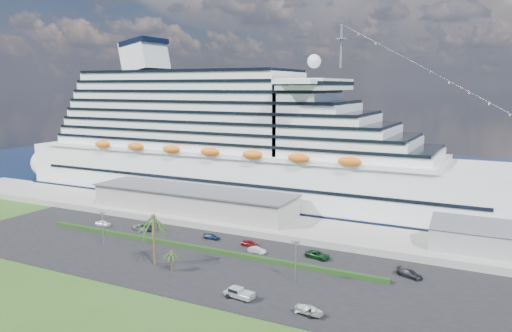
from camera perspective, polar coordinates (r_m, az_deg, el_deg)
The scene contains 22 objects.
ground at distance 99.47m, azimuth -8.32°, elevation -12.77°, with size 420.00×420.00×0.00m, color #2D4A18.
asphalt_lot at distance 107.97m, azimuth -4.89°, elevation -10.88°, with size 140.00×38.00×0.12m, color black.
wharf at distance 131.98m, azimuth 1.82°, elevation -6.72°, with size 240.00×20.00×1.80m, color gray.
water at distance 215.09m, azimuth 12.10°, elevation -0.95°, with size 420.00×160.00×0.02m, color black.
cruise_ship at distance 159.40m, azimuth -1.47°, elevation 1.84°, with size 191.00×38.00×54.00m.
terminal_building at distance 143.06m, azimuth -7.29°, elevation -3.83°, with size 61.00×15.00×6.30m.
port_shed at distance 119.44m, azimuth 25.23°, elevation -7.58°, with size 24.00×12.31×7.37m.
hedge at distance 115.90m, azimuth -6.97°, elevation -9.23°, with size 88.00×1.10×0.90m, color black.
lamp_post_left at distance 120.83m, azimuth -17.12°, elevation -6.44°, with size 1.60×0.35×8.27m.
lamp_post_right at distance 95.02m, azimuth 4.55°, elevation -10.33°, with size 1.60×0.35×8.27m.
palm_tall at distance 105.33m, azimuth -11.64°, elevation -6.33°, with size 8.82×8.82×11.13m.
palm_short at distance 102.59m, azimuth -9.63°, elevation -9.93°, with size 3.53×3.53×4.56m.
parked_car_0 at distance 139.28m, azimuth -17.06°, elevation -6.29°, with size 1.74×4.34×1.48m, color white.
parked_car_1 at distance 132.28m, azimuth -12.30°, elevation -6.91°, with size 1.57×4.52×1.49m, color black.
parked_car_2 at distance 132.72m, azimuth -13.07°, elevation -6.91°, with size 2.26×4.89×1.36m, color gray.
parked_car_3 at distance 122.76m, azimuth -5.07°, elevation -8.06°, with size 1.71×4.21×1.22m, color #132343.
parked_car_4 at distance 116.98m, azimuth -0.70°, elevation -8.84°, with size 1.72×4.26×1.45m, color maroon.
parked_car_5 at distance 112.70m, azimuth 0.10°, elevation -9.58°, with size 1.43×4.09×1.35m, color #B7B9BF.
parked_car_6 at distance 110.10m, azimuth 7.09°, elevation -10.05°, with size 2.59×5.61×1.56m, color #0C3314.
parked_car_7 at distance 103.71m, azimuth 17.13°, elevation -11.64°, with size 2.12×5.23×1.52m, color black.
pickup_truck at distance 90.03m, azimuth -1.98°, elevation -14.29°, with size 5.65×2.66×1.92m.
boat_trailer at distance 84.36m, azimuth 6.08°, elevation -15.99°, with size 5.80×4.00×1.63m.
Camera 1 is at (54.02, -74.89, 36.99)m, focal length 35.00 mm.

